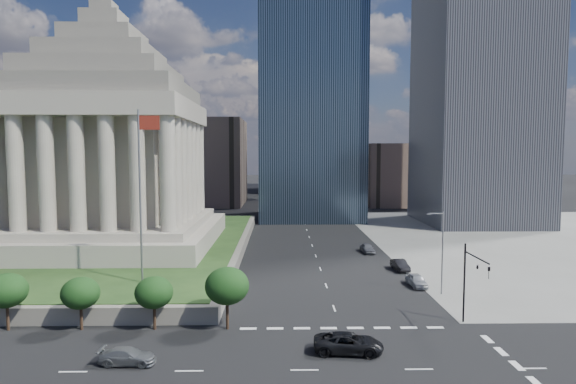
{
  "coord_description": "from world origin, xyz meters",
  "views": [
    {
      "loc": [
        -5.9,
        -31.31,
        16.91
      ],
      "look_at": [
        -5.07,
        18.52,
        12.91
      ],
      "focal_mm": 30.0,
      "sensor_mm": 36.0,
      "label": 1
    }
  ],
  "objects_px": {
    "war_memorial": "(108,126)",
    "parked_sedan_far": "(368,248)",
    "street_lamp_north": "(441,248)",
    "parked_sedan_near": "(416,280)",
    "suv_grey": "(128,356)",
    "flagpole": "(141,187)",
    "traffic_signal_ne": "(472,275)",
    "pickup_truck": "(349,343)",
    "parked_sedan_mid": "(400,265)"
  },
  "relations": [
    {
      "from": "street_lamp_north",
      "to": "parked_sedan_near",
      "type": "relative_size",
      "value": 2.19
    },
    {
      "from": "war_memorial",
      "to": "flagpole",
      "type": "height_order",
      "value": "war_memorial"
    },
    {
      "from": "pickup_truck",
      "to": "suv_grey",
      "type": "distance_m",
      "value": 18.19
    },
    {
      "from": "pickup_truck",
      "to": "flagpole",
      "type": "bearing_deg",
      "value": 59.64
    },
    {
      "from": "war_memorial",
      "to": "suv_grey",
      "type": "xyz_separation_m",
      "value": [
        15.82,
        -41.68,
        -20.74
      ]
    },
    {
      "from": "pickup_truck",
      "to": "war_memorial",
      "type": "bearing_deg",
      "value": 46.0
    },
    {
      "from": "street_lamp_north",
      "to": "parked_sedan_mid",
      "type": "bearing_deg",
      "value": 98.66
    },
    {
      "from": "parked_sedan_near",
      "to": "parked_sedan_far",
      "type": "height_order",
      "value": "parked_sedan_far"
    },
    {
      "from": "traffic_signal_ne",
      "to": "suv_grey",
      "type": "xyz_separation_m",
      "value": [
        -30.68,
        -7.38,
        -4.59
      ]
    },
    {
      "from": "street_lamp_north",
      "to": "parked_sedan_far",
      "type": "xyz_separation_m",
      "value": [
        -4.33,
        24.31,
        -4.87
      ]
    },
    {
      "from": "street_lamp_north",
      "to": "war_memorial",
      "type": "bearing_deg",
      "value": 154.08
    },
    {
      "from": "parked_sedan_near",
      "to": "parked_sedan_mid",
      "type": "distance_m",
      "value": 8.41
    },
    {
      "from": "traffic_signal_ne",
      "to": "street_lamp_north",
      "type": "bearing_deg",
      "value": 85.81
    },
    {
      "from": "parked_sedan_mid",
      "to": "parked_sedan_far",
      "type": "height_order",
      "value": "parked_sedan_far"
    },
    {
      "from": "parked_sedan_mid",
      "to": "street_lamp_north",
      "type": "bearing_deg",
      "value": -86.62
    },
    {
      "from": "traffic_signal_ne",
      "to": "parked_sedan_far",
      "type": "bearing_deg",
      "value": 95.61
    },
    {
      "from": "suv_grey",
      "to": "flagpole",
      "type": "bearing_deg",
      "value": 14.77
    },
    {
      "from": "war_memorial",
      "to": "parked_sedan_near",
      "type": "distance_m",
      "value": 53.59
    },
    {
      "from": "war_memorial",
      "to": "parked_sedan_far",
      "type": "relative_size",
      "value": 8.41
    },
    {
      "from": "traffic_signal_ne",
      "to": "street_lamp_north",
      "type": "distance_m",
      "value": 11.34
    },
    {
      "from": "war_memorial",
      "to": "parked_sedan_far",
      "type": "xyz_separation_m",
      "value": [
        43.0,
        1.31,
        -20.61
      ]
    },
    {
      "from": "parked_sedan_near",
      "to": "parked_sedan_mid",
      "type": "bearing_deg",
      "value": 86.56
    },
    {
      "from": "parked_sedan_far",
      "to": "flagpole",
      "type": "bearing_deg",
      "value": -144.96
    },
    {
      "from": "pickup_truck",
      "to": "parked_sedan_mid",
      "type": "relative_size",
      "value": 1.28
    },
    {
      "from": "street_lamp_north",
      "to": "parked_sedan_near",
      "type": "height_order",
      "value": "street_lamp_north"
    },
    {
      "from": "parked_sedan_mid",
      "to": "parked_sedan_near",
      "type": "bearing_deg",
      "value": -95.28
    },
    {
      "from": "traffic_signal_ne",
      "to": "street_lamp_north",
      "type": "height_order",
      "value": "street_lamp_north"
    },
    {
      "from": "flagpole",
      "to": "war_memorial",
      "type": "bearing_deg",
      "value": 116.89
    },
    {
      "from": "war_memorial",
      "to": "suv_grey",
      "type": "height_order",
      "value": "war_memorial"
    },
    {
      "from": "flagpole",
      "to": "pickup_truck",
      "type": "height_order",
      "value": "flagpole"
    },
    {
      "from": "parked_sedan_near",
      "to": "suv_grey",
      "type": "bearing_deg",
      "value": -146.55
    },
    {
      "from": "street_lamp_north",
      "to": "parked_sedan_near",
      "type": "distance_m",
      "value": 6.33
    },
    {
      "from": "traffic_signal_ne",
      "to": "street_lamp_north",
      "type": "relative_size",
      "value": 0.8
    },
    {
      "from": "flagpole",
      "to": "parked_sedan_near",
      "type": "bearing_deg",
      "value": 7.85
    },
    {
      "from": "flagpole",
      "to": "pickup_truck",
      "type": "xyz_separation_m",
      "value": [
        21.74,
        -15.71,
        -12.29
      ]
    },
    {
      "from": "traffic_signal_ne",
      "to": "parked_sedan_mid",
      "type": "xyz_separation_m",
      "value": [
        -1.0,
        23.31,
        -4.49
      ]
    },
    {
      "from": "traffic_signal_ne",
      "to": "suv_grey",
      "type": "relative_size",
      "value": 1.75
    },
    {
      "from": "suv_grey",
      "to": "parked_sedan_far",
      "type": "bearing_deg",
      "value": -29.19
    },
    {
      "from": "war_memorial",
      "to": "street_lamp_north",
      "type": "distance_m",
      "value": 54.92
    },
    {
      "from": "flagpole",
      "to": "pickup_truck",
      "type": "distance_m",
      "value": 29.51
    },
    {
      "from": "parked_sedan_mid",
      "to": "parked_sedan_far",
      "type": "xyz_separation_m",
      "value": [
        -2.5,
        12.31,
        0.03
      ]
    },
    {
      "from": "parked_sedan_near",
      "to": "traffic_signal_ne",
      "type": "bearing_deg",
      "value": -89.6
    },
    {
      "from": "traffic_signal_ne",
      "to": "street_lamp_north",
      "type": "xyz_separation_m",
      "value": [
        0.83,
        11.3,
        0.41
      ]
    },
    {
      "from": "parked_sedan_near",
      "to": "parked_sedan_far",
      "type": "bearing_deg",
      "value": 93.44
    },
    {
      "from": "pickup_truck",
      "to": "street_lamp_north",
      "type": "bearing_deg",
      "value": -33.25
    },
    {
      "from": "parked_sedan_near",
      "to": "parked_sedan_far",
      "type": "relative_size",
      "value": 0.98
    },
    {
      "from": "flagpole",
      "to": "parked_sedan_mid",
      "type": "xyz_separation_m",
      "value": [
        33.33,
        13.01,
        -12.35
      ]
    },
    {
      "from": "street_lamp_north",
      "to": "suv_grey",
      "type": "xyz_separation_m",
      "value": [
        -31.51,
        -18.68,
        -5.0
      ]
    },
    {
      "from": "flagpole",
      "to": "suv_grey",
      "type": "height_order",
      "value": "flagpole"
    },
    {
      "from": "pickup_truck",
      "to": "parked_sedan_far",
      "type": "height_order",
      "value": "pickup_truck"
    }
  ]
}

